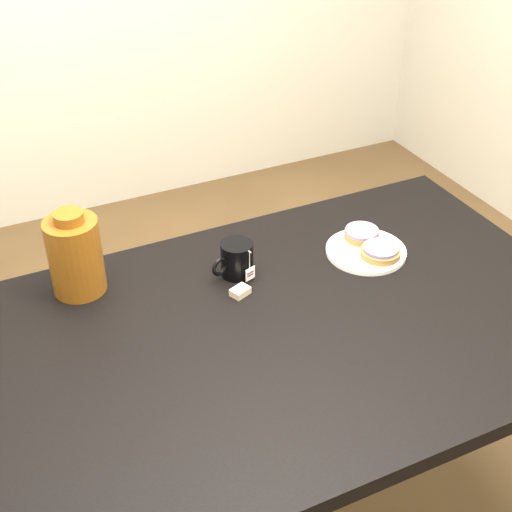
% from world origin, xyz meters
% --- Properties ---
extents(table, '(1.40, 0.90, 0.75)m').
position_xyz_m(table, '(0.00, 0.00, 0.67)').
color(table, black).
rests_on(table, ground_plane).
extents(plate, '(0.21, 0.21, 0.02)m').
position_xyz_m(plate, '(0.30, 0.17, 0.76)').
color(plate, white).
rests_on(plate, table).
extents(bagel_back, '(0.12, 0.12, 0.03)m').
position_xyz_m(bagel_back, '(0.32, 0.22, 0.77)').
color(bagel_back, brown).
rests_on(bagel_back, plate).
extents(bagel_front, '(0.11, 0.11, 0.03)m').
position_xyz_m(bagel_front, '(0.32, 0.13, 0.77)').
color(bagel_front, brown).
rests_on(bagel_front, plate).
extents(mug, '(0.13, 0.10, 0.09)m').
position_xyz_m(mug, '(-0.04, 0.22, 0.80)').
color(mug, black).
rests_on(mug, table).
extents(teabag_pouch, '(0.05, 0.05, 0.02)m').
position_xyz_m(teabag_pouch, '(-0.07, 0.15, 0.76)').
color(teabag_pouch, '#C6B793').
rests_on(teabag_pouch, table).
extents(bagel_package, '(0.17, 0.17, 0.21)m').
position_xyz_m(bagel_package, '(-0.41, 0.33, 0.85)').
color(bagel_package, '#552C0B').
rests_on(bagel_package, table).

